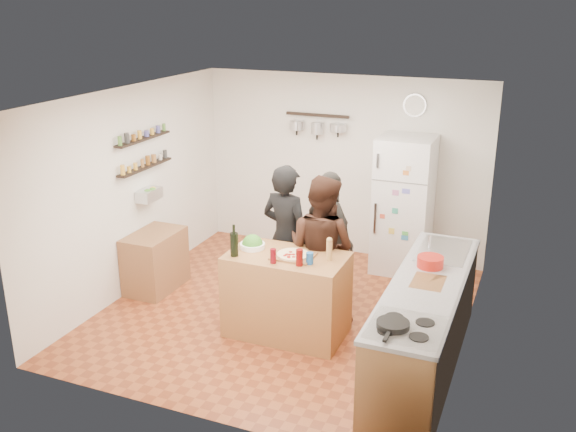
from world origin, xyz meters
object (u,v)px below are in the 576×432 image
at_px(side_table, 155,261).
at_px(counter_run, 425,326).
at_px(wine_bottle, 234,245).
at_px(salt_canister, 310,258).
at_px(prep_island, 287,295).
at_px(pepper_mill, 329,251).
at_px(salad_bowl, 252,246).
at_px(person_left, 286,237).
at_px(person_back, 329,237).
at_px(wall_clock, 415,105).
at_px(red_bowl, 430,262).
at_px(person_center, 321,249).
at_px(fridge, 403,205).
at_px(skillet, 393,325).

bearing_deg(side_table, counter_run, -9.03).
relative_size(wine_bottle, salt_canister, 2.09).
bearing_deg(prep_island, wine_bottle, -156.25).
xyz_separation_m(pepper_mill, counter_run, (1.05, -0.17, -0.56)).
height_order(salad_bowl, person_left, person_left).
distance_m(person_back, side_table, 2.19).
distance_m(wine_bottle, wall_clock, 3.20).
relative_size(wine_bottle, person_back, 0.16).
relative_size(person_left, red_bowl, 6.55).
xyz_separation_m(salt_canister, counter_run, (1.20, 0.00, -0.52)).
xyz_separation_m(salt_canister, red_bowl, (1.15, 0.36, 0.00)).
bearing_deg(wall_clock, prep_island, -106.55).
bearing_deg(person_left, prep_island, 125.71).
relative_size(salt_canister, person_center, 0.07).
bearing_deg(wine_bottle, fridge, 62.57).
distance_m(person_back, fridge, 1.36).
bearing_deg(fridge, salad_bowl, -118.69).
bearing_deg(red_bowl, fridge, 109.86).
bearing_deg(side_table, fridge, 33.09).
distance_m(skillet, side_table, 3.72).
bearing_deg(person_left, skillet, 146.44).
distance_m(salad_bowl, skillet, 2.16).
relative_size(prep_island, counter_run, 0.48).
height_order(counter_run, wall_clock, wall_clock).
distance_m(wall_clock, side_table, 3.84).
bearing_deg(prep_island, person_left, 113.10).
distance_m(fridge, wall_clock, 1.29).
distance_m(prep_island, person_left, 0.78).
height_order(pepper_mill, person_center, person_center).
distance_m(wine_bottle, person_center, 1.01).
relative_size(pepper_mill, person_left, 0.12).
distance_m(wine_bottle, side_table, 1.72).
height_order(counter_run, fridge, fridge).
xyz_separation_m(person_back, wall_clock, (0.61, 1.54, 1.36)).
relative_size(salad_bowl, salt_canister, 2.22).
xyz_separation_m(pepper_mill, person_left, (-0.71, 0.56, -0.15)).
distance_m(pepper_mill, person_left, 0.92).
bearing_deg(skillet, fridge, 101.16).
bearing_deg(prep_island, counter_run, -4.57).
xyz_separation_m(salad_bowl, counter_run, (1.92, -0.17, -0.49)).
bearing_deg(person_left, salad_bowl, 86.74).
xyz_separation_m(salad_bowl, salt_canister, (0.72, -0.17, 0.03)).
relative_size(wine_bottle, person_left, 0.15).
xyz_separation_m(wine_bottle, fridge, (1.25, 2.40, -0.14)).
height_order(red_bowl, side_table, red_bowl).
bearing_deg(side_table, skillet, -24.78).
bearing_deg(salt_canister, person_left, 127.49).
distance_m(pepper_mill, counter_run, 1.20).
xyz_separation_m(salt_canister, wall_clock, (0.45, 2.63, 1.18)).
distance_m(skillet, red_bowl, 1.36).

